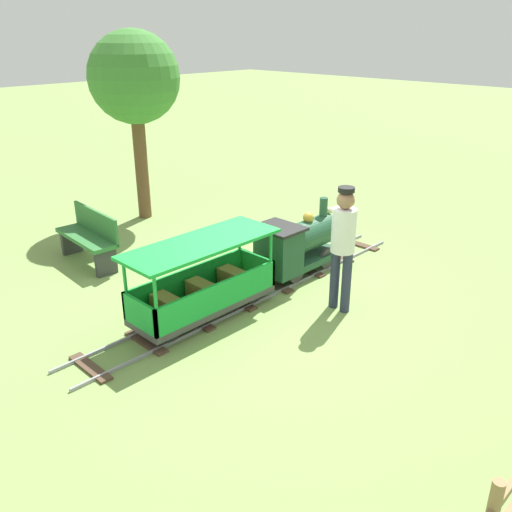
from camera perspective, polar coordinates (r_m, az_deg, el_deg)
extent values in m
plane|color=#75934C|center=(7.41, -0.73, -4.21)|extent=(60.00, 60.00, 0.00)
cube|color=gray|center=(7.61, -1.31, -3.28)|extent=(0.03, 5.70, 0.04)
cube|color=gray|center=(7.34, 1.09, -4.34)|extent=(0.03, 5.70, 0.04)
cube|color=#4C3828|center=(6.19, -16.88, -11.07)|extent=(0.68, 0.14, 0.03)
cube|color=#4C3828|center=(6.49, -11.38, -8.80)|extent=(0.68, 0.14, 0.03)
cube|color=#4C3828|center=(6.84, -6.47, -6.68)|extent=(0.68, 0.14, 0.03)
cube|color=#4C3828|center=(7.25, -2.12, -4.73)|extent=(0.68, 0.14, 0.03)
cube|color=#4C3828|center=(7.71, 1.73, -2.99)|extent=(0.68, 0.14, 0.03)
cube|color=#4C3828|center=(8.20, 5.12, -1.43)|extent=(0.68, 0.14, 0.03)
cube|color=#4C3828|center=(8.72, 8.12, -0.05)|extent=(0.68, 0.14, 0.03)
cube|color=#4C3828|center=(9.26, 10.77, 1.17)|extent=(0.68, 0.14, 0.03)
cube|color=#1E472D|center=(8.03, 4.63, -0.41)|extent=(0.56, 1.40, 0.10)
cylinder|color=#1E472D|center=(8.05, 5.63, 2.28)|extent=(0.44, 0.85, 0.44)
cylinder|color=#B7932D|center=(8.36, 7.47, 3.00)|extent=(0.37, 0.02, 0.37)
cylinder|color=#1E472D|center=(8.15, 7.05, 5.13)|extent=(0.12, 0.12, 0.27)
sphere|color=#B7932D|center=(7.92, 5.47, 4.02)|extent=(0.16, 0.16, 0.16)
cube|color=#1E472D|center=(7.58, 2.39, 0.84)|extent=(0.56, 0.45, 0.55)
cube|color=black|center=(7.47, 2.42, 2.94)|extent=(0.64, 0.53, 0.04)
sphere|color=#F2EAB2|center=(8.30, 7.69, 4.74)|extent=(0.10, 0.10, 0.10)
cylinder|color=#2D2D2D|center=(8.41, 5.02, 0.61)|extent=(0.05, 0.32, 0.32)
cylinder|color=#2D2D2D|center=(8.17, 7.39, -0.21)|extent=(0.05, 0.32, 0.32)
cylinder|color=#2D2D2D|center=(7.93, 1.78, -0.75)|extent=(0.05, 0.32, 0.32)
cylinder|color=#2D2D2D|center=(7.66, 4.19, -1.67)|extent=(0.05, 0.32, 0.32)
cube|color=#3F3F3F|center=(6.86, -5.44, -4.99)|extent=(0.64, 1.90, 0.08)
cube|color=green|center=(6.97, -7.11, -2.61)|extent=(0.04, 1.90, 0.35)
cube|color=green|center=(6.56, -3.81, -4.20)|extent=(0.04, 1.90, 0.35)
cube|color=green|center=(7.33, 0.03, -1.11)|extent=(0.64, 0.04, 0.35)
cube|color=green|center=(6.28, -12.02, -6.00)|extent=(0.64, 0.04, 0.35)
cylinder|color=green|center=(7.42, -1.73, 0.87)|extent=(0.04, 0.04, 0.75)
cylinder|color=green|center=(7.05, 1.54, -0.36)|extent=(0.04, 0.04, 0.75)
cylinder|color=green|center=(6.42, -13.40, -3.43)|extent=(0.04, 0.04, 0.75)
cylinder|color=green|center=(5.98, -10.37, -5.20)|extent=(0.04, 0.04, 0.75)
cube|color=green|center=(6.52, -5.71, 1.32)|extent=(0.74, 2.00, 0.04)
cube|color=olive|center=(6.50, -9.09, -5.27)|extent=(0.48, 0.20, 0.24)
cube|color=olive|center=(6.78, -5.49, -3.80)|extent=(0.48, 0.20, 0.24)
cube|color=olive|center=(7.10, -2.22, -2.44)|extent=(0.48, 0.20, 0.24)
cylinder|color=#262626|center=(7.40, -2.63, -2.88)|extent=(0.04, 0.24, 0.24)
cylinder|color=#262626|center=(7.12, -0.21, -3.95)|extent=(0.04, 0.24, 0.24)
cylinder|color=#262626|center=(6.68, -11.04, -6.36)|extent=(0.04, 0.24, 0.24)
cylinder|color=#262626|center=(6.36, -8.74, -7.76)|extent=(0.04, 0.24, 0.24)
cylinder|color=#282D47|center=(7.05, 8.20, -2.34)|extent=(0.12, 0.12, 0.80)
cylinder|color=#282D47|center=(6.95, 9.39, -2.77)|extent=(0.12, 0.12, 0.80)
cylinder|color=white|center=(6.74, 9.13, 2.64)|extent=(0.30, 0.30, 0.55)
sphere|color=#936B4C|center=(6.62, 9.33, 5.77)|extent=(0.22, 0.22, 0.22)
cylinder|color=black|center=(6.59, 9.41, 6.85)|extent=(0.20, 0.20, 0.06)
cube|color=#2D6B33|center=(8.65, -17.28, 1.83)|extent=(1.32, 0.47, 0.06)
cube|color=#2D6B33|center=(8.66, -16.36, 3.36)|extent=(1.30, 0.12, 0.40)
cube|color=#333333|center=(8.25, -15.37, -0.56)|extent=(0.10, 0.32, 0.42)
cube|color=#333333|center=(9.22, -18.68, 1.53)|extent=(0.10, 0.32, 0.42)
cylinder|color=brown|center=(10.47, -11.86, 9.23)|extent=(0.24, 0.24, 1.99)
sphere|color=#3D7F33|center=(10.23, -12.58, 17.72)|extent=(1.60, 1.60, 1.60)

